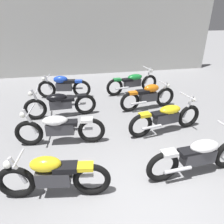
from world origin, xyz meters
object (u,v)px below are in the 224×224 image
Objects in this scene: motorcycle_left_row_0 at (53,176)px; motorcycle_left_row_2 at (60,103)px; motorcycle_right_row_1 at (166,117)px; motorcycle_right_row_2 at (148,96)px; motorcycle_right_row_0 at (199,155)px; motorcycle_left_row_3 at (64,86)px; motorcycle_right_row_3 at (133,82)px; motorcycle_left_row_1 at (60,128)px.

motorcycle_left_row_0 is 3.13m from motorcycle_left_row_2.
motorcycle_right_row_1 is 1.51m from motorcycle_right_row_2.
motorcycle_right_row_0 is 1.64m from motorcycle_right_row_1.
motorcycle_left_row_3 is (0.09, 1.60, 0.01)m from motorcycle_left_row_2.
motorcycle_right_row_2 is at bearing 87.91° from motorcycle_right_row_0.
motorcycle_right_row_2 is (0.05, 1.51, 0.01)m from motorcycle_right_row_1.
motorcycle_right_row_3 reaches higher than motorcycle_left_row_0.
motorcycle_left_row_2 and motorcycle_right_row_3 have the same top height.
motorcycle_right_row_0 is 1.01× the size of motorcycle_right_row_1.
motorcycle_right_row_2 is (2.75, -1.55, 0.00)m from motorcycle_left_row_3.
motorcycle_right_row_2 is at bearing 88.28° from motorcycle_right_row_1.
motorcycle_left_row_1 is at bearing 87.69° from motorcycle_left_row_0.
motorcycle_left_row_2 is 1.01× the size of motorcycle_right_row_3.
motorcycle_left_row_1 is 1.00× the size of motorcycle_right_row_0.
motorcycle_left_row_1 and motorcycle_left_row_2 have the same top height.
motorcycle_left_row_1 is 3.09m from motorcycle_left_row_3.
motorcycle_left_row_3 is 2.66m from motorcycle_right_row_3.
motorcycle_left_row_1 reaches higher than motorcycle_left_row_3.
motorcycle_right_row_0 is at bearing -90.26° from motorcycle_right_row_3.
motorcycle_left_row_2 reaches higher than motorcycle_left_row_0.
motorcycle_left_row_0 is 1.64m from motorcycle_left_row_1.
motorcycle_right_row_0 is at bearing -30.87° from motorcycle_left_row_1.
motorcycle_left_row_3 is at bearing 131.51° from motorcycle_right_row_1.
motorcycle_left_row_2 is 1.11× the size of motorcycle_left_row_3.
motorcycle_left_row_3 is 0.91× the size of motorcycle_right_row_1.
motorcycle_left_row_1 is at bearing 149.13° from motorcycle_right_row_0.
motorcycle_right_row_3 is at bearing 29.45° from motorcycle_left_row_2.
motorcycle_left_row_1 and motorcycle_right_row_0 have the same top height.
motorcycle_left_row_3 is 0.91× the size of motorcycle_right_row_3.
motorcycle_left_row_2 reaches higher than motorcycle_left_row_3.
motorcycle_left_row_2 is 3.15m from motorcycle_right_row_3.
motorcycle_right_row_1 is (2.84, 1.67, -0.01)m from motorcycle_left_row_0.
motorcycle_right_row_3 is at bearing 59.24° from motorcycle_left_row_0.
motorcycle_left_row_1 is (0.07, 1.64, -0.01)m from motorcycle_left_row_0.
motorcycle_right_row_0 is 1.01× the size of motorcycle_right_row_3.
motorcycle_left_row_2 is 2.84m from motorcycle_right_row_2.
motorcycle_left_row_0 is 5.45m from motorcycle_right_row_3.
motorcycle_left_row_1 is 3.20m from motorcycle_right_row_2.
motorcycle_left_row_0 is 2.77m from motorcycle_right_row_0.
motorcycle_right_row_3 is (2.72, 3.04, 0.00)m from motorcycle_left_row_1.
motorcycle_left_row_3 is (0.06, 3.09, 0.01)m from motorcycle_left_row_1.
motorcycle_left_row_0 is 0.91× the size of motorcycle_right_row_3.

